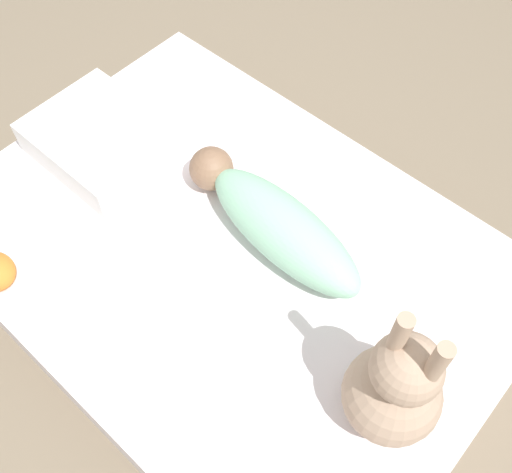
{
  "coord_description": "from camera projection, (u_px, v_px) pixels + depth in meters",
  "views": [
    {
      "loc": [
        -0.59,
        0.55,
        1.52
      ],
      "look_at": [
        -0.05,
        -0.05,
        0.28
      ],
      "focal_mm": 42.0,
      "sensor_mm": 36.0,
      "label": 1
    }
  ],
  "objects": [
    {
      "name": "bunny_plush",
      "position": [
        395.0,
        388.0,
        1.17
      ],
      "size": [
        0.2,
        0.2,
        0.4
      ],
      "color": "tan",
      "rests_on": "bed_mattress"
    },
    {
      "name": "swaddled_baby",
      "position": [
        274.0,
        222.0,
        1.47
      ],
      "size": [
        0.58,
        0.2,
        0.14
      ],
      "rotation": [
        0.0,
        0.0,
        6.19
      ],
      "color": "#99D6B2",
      "rests_on": "bed_mattress"
    },
    {
      "name": "ground_plane",
      "position": [
        232.0,
        292.0,
        1.71
      ],
      "size": [
        12.0,
        12.0,
        0.0
      ],
      "primitive_type": "plane",
      "color": "#7A6B56"
    },
    {
      "name": "pillow",
      "position": [
        100.0,
        141.0,
        1.65
      ],
      "size": [
        0.37,
        0.3,
        0.1
      ],
      "color": "white",
      "rests_on": "bed_mattress"
    },
    {
      "name": "bed_mattress",
      "position": [
        231.0,
        272.0,
        1.61
      ],
      "size": [
        1.41,
        1.01,
        0.23
      ],
      "color": "white",
      "rests_on": "ground_plane"
    }
  ]
}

